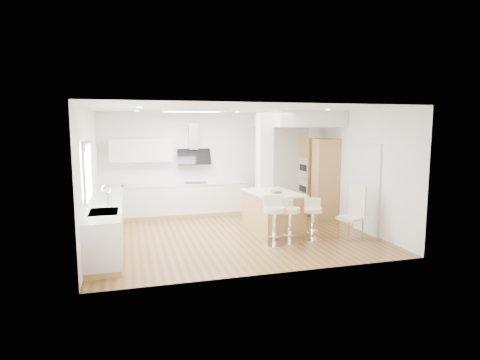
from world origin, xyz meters
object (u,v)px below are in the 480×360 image
object	(u,v)px
peninsula	(273,211)
bar_stool_b	(289,218)
bar_stool_a	(274,218)
bar_stool_c	(313,217)
dining_chair	(354,211)

from	to	relation	value
peninsula	bar_stool_b	size ratio (longest dim) A/B	1.69
peninsula	bar_stool_b	bearing A→B (deg)	-95.38
bar_stool_b	bar_stool_a	bearing A→B (deg)	173.60
bar_stool_b	bar_stool_c	size ratio (longest dim) A/B	1.07
bar_stool_a	dining_chair	size ratio (longest dim) A/B	0.88
bar_stool_a	dining_chair	bearing A→B (deg)	4.68
bar_stool_c	dining_chair	distance (m)	0.91
peninsula	bar_stool_a	world-z (taller)	bar_stool_a
bar_stool_c	dining_chair	size ratio (longest dim) A/B	0.77
bar_stool_a	bar_stool_b	world-z (taller)	bar_stool_a
bar_stool_b	bar_stool_c	distance (m)	0.58
bar_stool_c	bar_stool_b	bearing A→B (deg)	-149.62
bar_stool_a	bar_stool_b	xyz separation A→B (m)	(0.36, 0.06, -0.04)
bar_stool_a	bar_stool_c	xyz separation A→B (m)	(0.93, 0.15, -0.07)
peninsula	bar_stool_a	distance (m)	1.11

